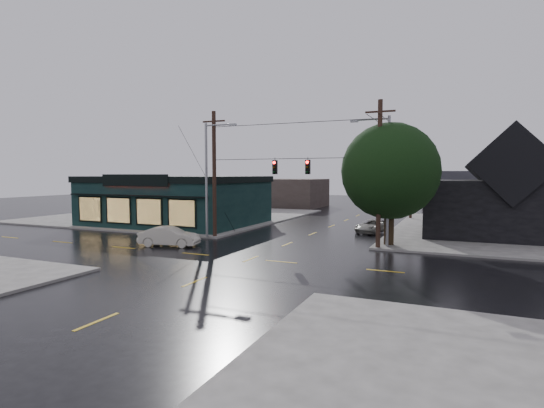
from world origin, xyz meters
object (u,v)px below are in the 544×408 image
at_px(utility_pole_ne, 378,249).
at_px(suv_silver, 372,226).
at_px(sedan_cream, 169,236).
at_px(utility_pole_nw, 215,238).
at_px(corner_tree, 390,171).

distance_m(utility_pole_ne, suv_silver, 8.46).
bearing_deg(utility_pole_ne, suv_silver, 103.03).
bearing_deg(suv_silver, sedan_cream, -120.03).
height_order(utility_pole_nw, sedan_cream, utility_pole_nw).
distance_m(corner_tree, utility_pole_nw, 14.60).
height_order(corner_tree, utility_pole_nw, corner_tree).
xyz_separation_m(utility_pole_nw, sedan_cream, (-0.91, -4.73, 0.70)).
relative_size(corner_tree, suv_silver, 2.06).
relative_size(utility_pole_nw, utility_pole_ne, 1.00).
xyz_separation_m(utility_pole_nw, utility_pole_ne, (13.00, 0.00, 0.00)).
bearing_deg(corner_tree, utility_pole_nw, -173.69).
bearing_deg(suv_silver, utility_pole_nw, -130.67).
bearing_deg(utility_pole_nw, corner_tree, 6.31).
xyz_separation_m(sedan_cream, suv_silver, (12.00, 12.95, -0.12)).
height_order(utility_pole_ne, suv_silver, utility_pole_ne).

